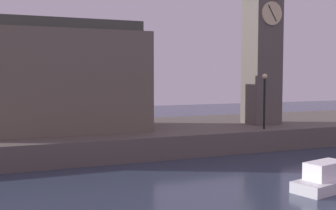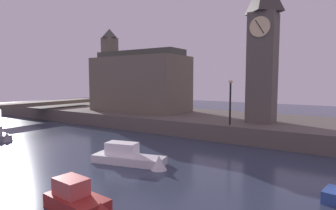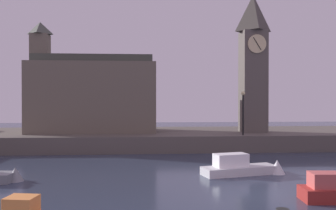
{
  "view_description": "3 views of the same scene",
  "coord_description": "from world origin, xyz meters",
  "px_view_note": "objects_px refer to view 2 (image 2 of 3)",
  "views": [
    {
      "loc": [
        -14.74,
        -10.33,
        5.36
      ],
      "look_at": [
        -3.67,
        16.54,
        3.33
      ],
      "focal_mm": 44.94,
      "sensor_mm": 36.0,
      "label": 1
    },
    {
      "loc": [
        12.15,
        -8.61,
        5.41
      ],
      "look_at": [
        -4.98,
        17.45,
        2.68
      ],
      "focal_mm": 29.87,
      "sensor_mm": 36.0,
      "label": 2
    },
    {
      "loc": [
        -6.01,
        -17.44,
        4.66
      ],
      "look_at": [
        -3.53,
        16.7,
        4.24
      ],
      "focal_mm": 38.72,
      "sensor_mm": 36.0,
      "label": 3
    }
  ],
  "objects_px": {
    "clock_tower": "(263,45)",
    "streetlamp": "(230,97)",
    "parliament_hall": "(138,82)",
    "boat_dinghy_red": "(81,202)",
    "boat_ferry_white": "(135,158)"
  },
  "relations": [
    {
      "from": "clock_tower",
      "to": "streetlamp",
      "type": "relative_size",
      "value": 3.43
    },
    {
      "from": "clock_tower",
      "to": "streetlamp",
      "type": "height_order",
      "value": "clock_tower"
    },
    {
      "from": "streetlamp",
      "to": "boat_dinghy_red",
      "type": "xyz_separation_m",
      "value": [
        -0.14,
        -16.32,
        -3.53
      ]
    },
    {
      "from": "boat_dinghy_red",
      "to": "boat_ferry_white",
      "type": "height_order",
      "value": "boat_dinghy_red"
    },
    {
      "from": "boat_ferry_white",
      "to": "streetlamp",
      "type": "bearing_deg",
      "value": 75.98
    },
    {
      "from": "streetlamp",
      "to": "parliament_hall",
      "type": "bearing_deg",
      "value": 161.72
    },
    {
      "from": "clock_tower",
      "to": "boat_dinghy_red",
      "type": "bearing_deg",
      "value": -95.95
    },
    {
      "from": "clock_tower",
      "to": "boat_dinghy_red",
      "type": "height_order",
      "value": "clock_tower"
    },
    {
      "from": "parliament_hall",
      "to": "streetlamp",
      "type": "distance_m",
      "value": 15.18
    },
    {
      "from": "parliament_hall",
      "to": "clock_tower",
      "type": "bearing_deg",
      "value": -5.76
    },
    {
      "from": "clock_tower",
      "to": "boat_ferry_white",
      "type": "distance_m",
      "value": 16.14
    },
    {
      "from": "parliament_hall",
      "to": "streetlamp",
      "type": "relative_size",
      "value": 3.11
    },
    {
      "from": "parliament_hall",
      "to": "boat_ferry_white",
      "type": "relative_size",
      "value": 2.17
    },
    {
      "from": "boat_dinghy_red",
      "to": "boat_ferry_white",
      "type": "distance_m",
      "value": 6.7
    },
    {
      "from": "clock_tower",
      "to": "streetlamp",
      "type": "xyz_separation_m",
      "value": [
        -1.88,
        -3.11,
        -4.66
      ]
    }
  ]
}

